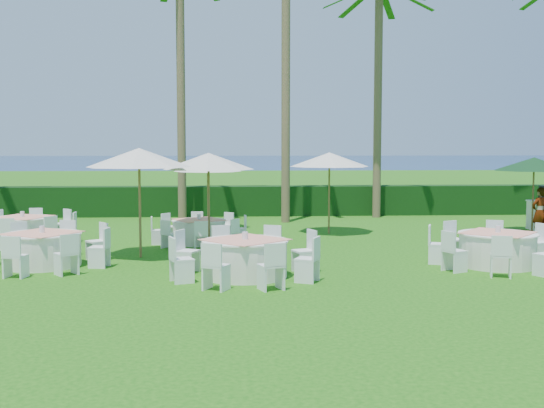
{
  "coord_description": "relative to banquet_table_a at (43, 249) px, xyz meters",
  "views": [
    {
      "loc": [
        -0.35,
        -15.72,
        2.89
      ],
      "look_at": [
        0.77,
        2.42,
        1.3
      ],
      "focal_mm": 45.0,
      "sensor_mm": 36.0,
      "label": 1
    }
  ],
  "objects": [
    {
      "name": "ground",
      "position": [
        4.81,
        -0.6,
        -0.42
      ],
      "size": [
        120.0,
        120.0,
        0.0
      ],
      "primitive_type": "plane",
      "color": "#16530E",
      "rests_on": "ground"
    },
    {
      "name": "hedge",
      "position": [
        4.81,
        11.4,
        0.18
      ],
      "size": [
        34.0,
        1.0,
        1.2
      ],
      "primitive_type": "cube",
      "color": "black",
      "rests_on": "ground"
    },
    {
      "name": "ocean",
      "position": [
        4.81,
        101.4,
        -0.42
      ],
      "size": [
        260.0,
        260.0,
        0.0
      ],
      "primitive_type": "plane",
      "color": "#071E47",
      "rests_on": "ground"
    },
    {
      "name": "banquet_table_a",
      "position": [
        0.0,
        0.0,
        0.0
      ],
      "size": [
        3.22,
        3.22,
        0.97
      ],
      "color": "white",
      "rests_on": "ground"
    },
    {
      "name": "banquet_table_b",
      "position": [
        4.78,
        -1.61,
        0.01
      ],
      "size": [
        3.25,
        3.25,
        1.0
      ],
      "color": "white",
      "rests_on": "ground"
    },
    {
      "name": "banquet_table_c",
      "position": [
        10.8,
        -0.65,
        0.0
      ],
      "size": [
        3.17,
        3.17,
        0.97
      ],
      "color": "white",
      "rests_on": "ground"
    },
    {
      "name": "banquet_table_d",
      "position": [
        -1.65,
        3.99,
        -0.02
      ],
      "size": [
        3.07,
        3.07,
        0.93
      ],
      "color": "white",
      "rests_on": "ground"
    },
    {
      "name": "banquet_table_e",
      "position": [
        3.54,
        3.55,
        -0.06
      ],
      "size": [
        2.79,
        2.79,
        0.86
      ],
      "color": "white",
      "rests_on": "ground"
    },
    {
      "name": "umbrella_a",
      "position": [
        2.15,
        1.16,
        2.13
      ],
      "size": [
        2.69,
        2.69,
        2.8
      ],
      "color": "brown",
      "rests_on": "ground"
    },
    {
      "name": "umbrella_b",
      "position": [
        3.86,
        2.71,
        2.0
      ],
      "size": [
        2.54,
        2.54,
        2.66
      ],
      "color": "brown",
      "rests_on": "ground"
    },
    {
      "name": "umbrella_c",
      "position": [
        3.7,
        6.89,
        1.76
      ],
      "size": [
        2.31,
        2.31,
        2.4
      ],
      "color": "brown",
      "rests_on": "ground"
    },
    {
      "name": "umbrella_d",
      "position": [
        7.65,
        5.47,
        1.98
      ],
      "size": [
        2.55,
        2.55,
        2.64
      ],
      "color": "brown",
      "rests_on": "ground"
    },
    {
      "name": "umbrella_green",
      "position": [
        14.25,
        5.08,
        1.84
      ],
      "size": [
        2.61,
        2.61,
        2.48
      ],
      "color": "brown",
      "rests_on": "ground"
    },
    {
      "name": "staff_person",
      "position": [
        14.11,
        4.3,
        0.36
      ],
      "size": [
        0.66,
        0.54,
        1.56
      ],
      "primitive_type": "imported",
      "rotation": [
        0.0,
        0.0,
        3.49
      ],
      "color": "gray",
      "rests_on": "ground"
    },
    {
      "name": "palm_b",
      "position": [
        2.62,
        9.76,
        4.84
      ],
      "size": [
        4.39,
        4.19,
        9.59
      ],
      "color": "brown",
      "rests_on": "ground"
    },
    {
      "name": "palm_c",
      "position": [
        6.52,
        8.86,
        6.32
      ],
      "size": [
        4.31,
        4.33,
        12.52
      ],
      "color": "brown",
      "rests_on": "ground"
    },
    {
      "name": "palm_d",
      "position": [
        10.26,
        10.34,
        4.59
      ],
      "size": [
        4.41,
        4.07,
        9.11
      ],
      "color": "brown",
      "rests_on": "ground"
    }
  ]
}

